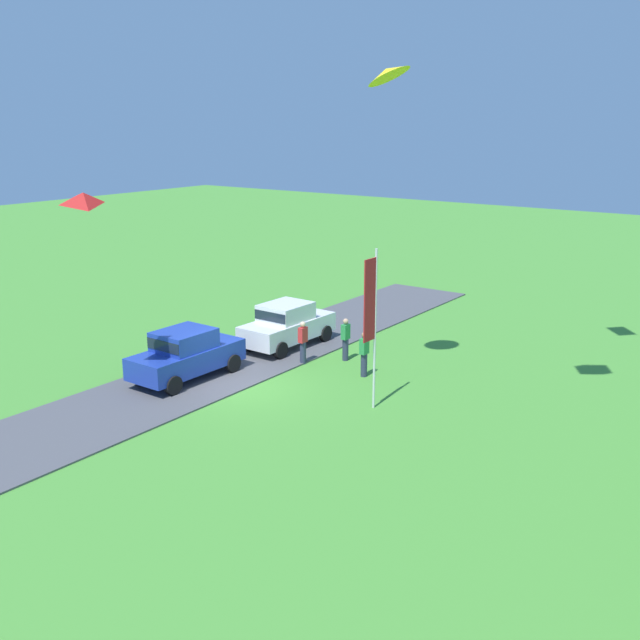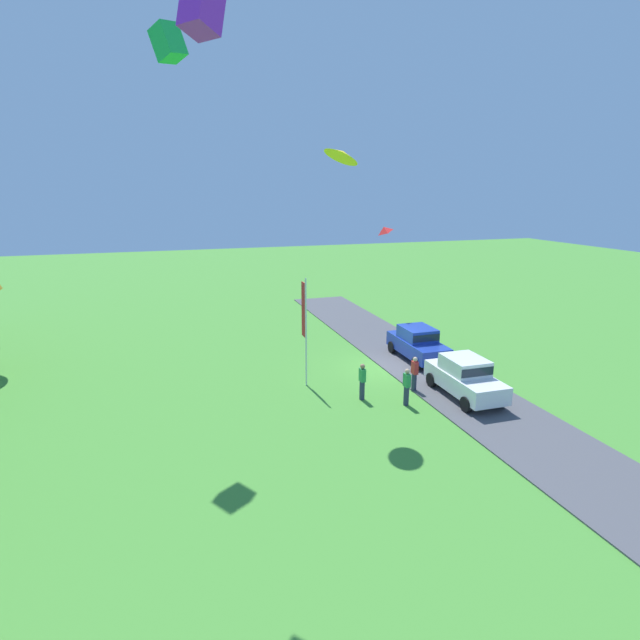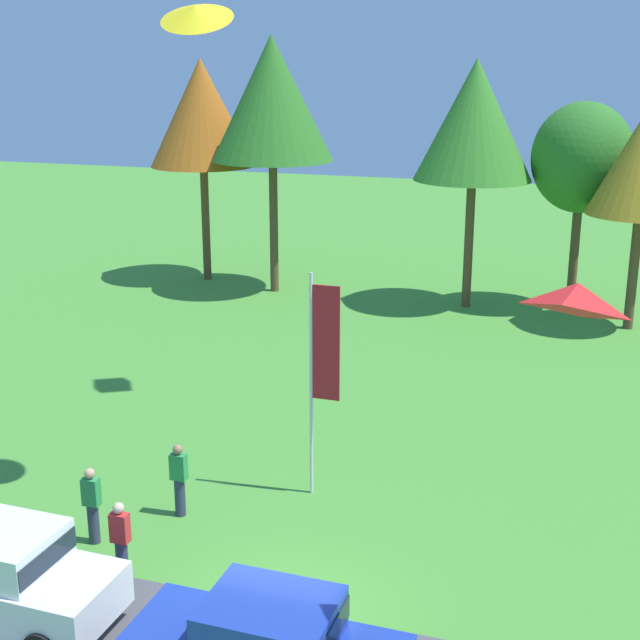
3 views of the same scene
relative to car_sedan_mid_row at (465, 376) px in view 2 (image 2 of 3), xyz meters
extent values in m
plane|color=#478E33|center=(4.79, 1.76, -1.04)|extent=(120.00, 120.00, 0.00)
cube|color=#4C4C51|center=(4.79, -0.26, -1.01)|extent=(36.00, 4.40, 0.06)
cube|color=white|center=(-0.03, 0.00, -0.24)|extent=(4.43, 1.88, 0.80)
cube|color=white|center=(0.07, 0.00, 0.51)|extent=(2.03, 1.68, 0.70)
cube|color=#19232D|center=(0.07, 0.00, 0.51)|extent=(2.07, 1.65, 0.38)
cylinder|color=black|center=(-1.55, -0.83, -0.64)|extent=(0.68, 0.25, 0.68)
cylinder|color=black|center=(-1.51, 0.88, -0.64)|extent=(0.68, 0.25, 0.68)
cylinder|color=black|center=(1.44, -0.88, -0.64)|extent=(0.68, 0.25, 0.68)
cylinder|color=black|center=(1.48, 0.83, -0.64)|extent=(0.68, 0.25, 0.68)
cube|color=#1E389E|center=(5.28, -0.49, -0.24)|extent=(4.42, 1.86, 0.80)
cube|color=#1E389E|center=(5.38, -0.49, 0.51)|extent=(2.02, 1.67, 0.70)
cube|color=#19232D|center=(5.38, -0.49, 0.51)|extent=(2.06, 1.63, 0.38)
cylinder|color=black|center=(3.77, -1.33, -0.64)|extent=(0.68, 0.25, 0.68)
cylinder|color=black|center=(3.79, 0.38, -0.64)|extent=(0.68, 0.25, 0.68)
cylinder|color=black|center=(6.76, -1.37, -0.64)|extent=(0.68, 0.25, 0.68)
cylinder|color=black|center=(6.79, 0.34, -0.64)|extent=(0.68, 0.25, 0.68)
cylinder|color=#2D334C|center=(0.02, 2.95, -0.60)|extent=(0.24, 0.24, 0.88)
cube|color=#2D8E47|center=(0.02, 2.95, 0.14)|extent=(0.36, 0.22, 0.60)
sphere|color=tan|center=(0.02, 2.95, 0.56)|extent=(0.22, 0.22, 0.22)
cylinder|color=#2D334C|center=(1.22, 4.58, -0.60)|extent=(0.24, 0.24, 0.88)
cube|color=#2D8E47|center=(1.22, 4.58, 0.14)|extent=(0.36, 0.22, 0.60)
sphere|color=#9E7051|center=(1.22, 4.58, 0.56)|extent=(0.22, 0.22, 0.22)
cylinder|color=#2D334C|center=(1.35, 1.85, -0.60)|extent=(0.24, 0.24, 0.88)
cube|color=red|center=(1.35, 1.85, 0.14)|extent=(0.36, 0.22, 0.60)
sphere|color=beige|center=(1.35, 1.85, 0.56)|extent=(0.22, 0.22, 0.22)
cylinder|color=silver|center=(3.66, 6.51, 1.62)|extent=(0.08, 0.08, 5.33)
cube|color=red|center=(4.01, 6.51, 2.69)|extent=(0.64, 0.04, 2.67)
cube|color=green|center=(3.36, 11.97, 13.68)|extent=(1.39, 1.47, 1.49)
pyramid|color=red|center=(9.47, -0.14, 5.93)|extent=(1.20, 1.04, 0.61)
cone|color=yellow|center=(1.59, 5.53, 9.66)|extent=(1.73, 1.71, 0.89)
cube|color=purple|center=(-3.25, 11.36, 12.88)|extent=(1.42, 1.40, 1.41)
camera|label=1|loc=(23.52, 18.60, 8.24)|focal=42.00mm
camera|label=2|loc=(-18.35, 12.98, 8.24)|focal=28.00mm
camera|label=3|loc=(9.79, -11.42, 8.84)|focal=50.00mm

